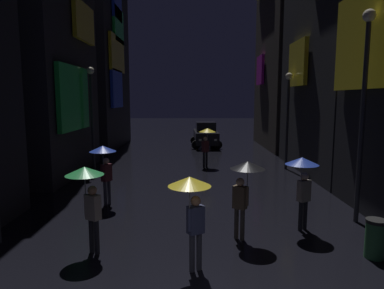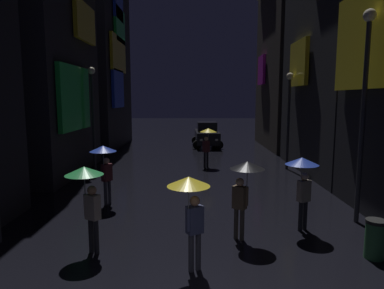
# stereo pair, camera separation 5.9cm
# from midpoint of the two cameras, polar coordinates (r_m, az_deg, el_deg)

# --- Properties ---
(building_left_mid) EXTENTS (4.25, 7.01, 15.29)m
(building_left_mid) POSITION_cam_midpoint_polar(r_m,az_deg,el_deg) (18.70, -25.10, 19.14)
(building_left_mid) COLOR #232328
(building_left_mid) RESTS_ON ground
(building_left_far) EXTENTS (4.25, 8.41, 14.36)m
(building_left_far) POSITION_cam_midpoint_polar(r_m,az_deg,el_deg) (27.63, -16.26, 14.62)
(building_left_far) COLOR #232328
(building_left_far) RESTS_ON ground
(pedestrian_far_right_yellow) EXTENTS (0.90, 0.90, 2.12)m
(pedestrian_far_right_yellow) POSITION_cam_midpoint_polar(r_m,az_deg,el_deg) (7.22, -0.24, -8.79)
(pedestrian_far_right_yellow) COLOR #2D2D38
(pedestrian_far_right_yellow) RESTS_ON ground
(pedestrian_near_crossing_blue) EXTENTS (0.90, 0.90, 2.12)m
(pedestrian_near_crossing_blue) POSITION_cam_midpoint_polar(r_m,az_deg,el_deg) (9.93, 17.86, -4.58)
(pedestrian_near_crossing_blue) COLOR black
(pedestrian_near_crossing_blue) RESTS_ON ground
(pedestrian_midstreet_left_green) EXTENTS (0.90, 0.90, 2.12)m
(pedestrian_midstreet_left_green) POSITION_cam_midpoint_polar(r_m,az_deg,el_deg) (8.53, -17.16, -6.55)
(pedestrian_midstreet_left_green) COLOR black
(pedestrian_midstreet_left_green) RESTS_ON ground
(pedestrian_midstreet_centre_black) EXTENTS (0.90, 0.90, 2.12)m
(pedestrian_midstreet_centre_black) POSITION_cam_midpoint_polar(r_m,az_deg,el_deg) (8.97, 8.73, -5.60)
(pedestrian_midstreet_centre_black) COLOR #38332D
(pedestrian_midstreet_centre_black) RESTS_ON ground
(pedestrian_foreground_left_blue) EXTENTS (0.90, 0.90, 2.12)m
(pedestrian_foreground_left_blue) POSITION_cam_midpoint_polar(r_m,az_deg,el_deg) (12.13, -14.52, -2.27)
(pedestrian_foreground_left_blue) COLOR #2D2D38
(pedestrian_foreground_left_blue) RESTS_ON ground
(pedestrian_foreground_right_yellow) EXTENTS (0.90, 0.90, 2.12)m
(pedestrian_foreground_right_yellow) POSITION_cam_midpoint_polar(r_m,az_deg,el_deg) (18.42, 2.45, 1.32)
(pedestrian_foreground_right_yellow) COLOR black
(pedestrian_foreground_right_yellow) RESTS_ON ground
(car_distant) EXTENTS (2.36, 4.20, 1.92)m
(car_distant) POSITION_cam_midpoint_polar(r_m,az_deg,el_deg) (26.43, 2.29, 1.65)
(car_distant) COLOR black
(car_distant) RESTS_ON ground
(streetlamp_right_near) EXTENTS (0.36, 0.36, 6.21)m
(streetlamp_right_near) POSITION_cam_midpoint_polar(r_m,az_deg,el_deg) (11.15, 26.69, 7.42)
(streetlamp_right_near) COLOR #2D2D33
(streetlamp_right_near) RESTS_ON ground
(streetlamp_left_far) EXTENTS (0.36, 0.36, 5.25)m
(streetlamp_left_far) POSITION_cam_midpoint_polar(r_m,az_deg,el_deg) (17.93, -16.37, 6.09)
(streetlamp_left_far) COLOR #2D2D33
(streetlamp_left_far) RESTS_ON ground
(streetlamp_right_far) EXTENTS (0.36, 0.36, 5.02)m
(streetlamp_right_far) POSITION_cam_midpoint_polar(r_m,az_deg,el_deg) (18.52, 15.67, 5.76)
(streetlamp_right_far) COLOR #2D2D33
(streetlamp_right_far) RESTS_ON ground
(trash_bin) EXTENTS (0.46, 0.46, 0.93)m
(trash_bin) POSITION_cam_midpoint_polar(r_m,az_deg,el_deg) (9.31, 28.11, -13.67)
(trash_bin) COLOR #265933
(trash_bin) RESTS_ON ground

